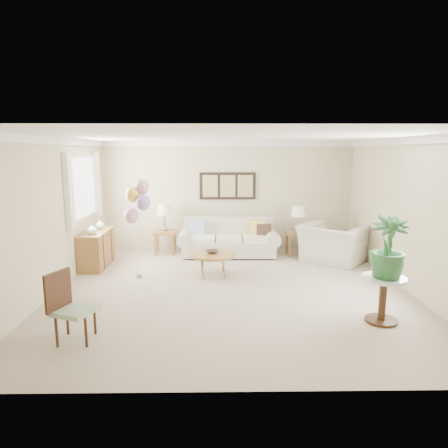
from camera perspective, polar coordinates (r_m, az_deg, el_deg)
name	(u,v)px	position (r m, az deg, el deg)	size (l,w,h in m)	color
ground_plane	(232,290)	(7.02, 1.11, -9.34)	(6.00, 6.00, 0.00)	tan
room_shell	(225,196)	(6.74, 0.19, 4.06)	(6.04, 6.04, 2.60)	beige
wall_art_triptych	(228,186)	(9.61, 0.53, 5.46)	(1.35, 0.06, 0.65)	black
sofa	(229,241)	(9.20, 0.70, -2.43)	(2.31, 0.88, 0.85)	beige
end_table_left	(165,234)	(9.42, -8.42, -1.46)	(0.50, 0.46, 0.55)	olive
end_table_right	(297,235)	(9.34, 10.42, -1.58)	(0.51, 0.46, 0.56)	olive
lamp_left	(164,210)	(9.32, -8.51, 2.02)	(0.36, 0.36, 0.64)	gray
lamp_right	(298,212)	(9.25, 10.53, 1.68)	(0.33, 0.33, 0.59)	gray
coffee_table	(213,255)	(7.68, -1.55, -4.48)	(0.86, 0.86, 0.44)	olive
decor_bowl	(212,252)	(7.67, -1.72, -3.99)	(0.25, 0.25, 0.06)	#332921
armchair	(333,243)	(8.92, 15.25, -2.70)	(1.26, 1.10, 0.82)	beige
side_table	(383,288)	(6.02, 21.81, -8.50)	(0.61, 0.61, 0.66)	silver
potted_plant	(388,247)	(5.83, 22.39, -3.05)	(0.49, 0.49, 0.87)	#1A5022
accent_chair	(69,305)	(5.43, -21.21, -10.73)	(0.58, 0.58, 0.91)	#8DA589
credenza	(97,249)	(8.72, -17.71, -3.39)	(0.46, 1.20, 0.74)	olive
vase_white	(92,229)	(8.35, -18.32, -0.70)	(0.20, 0.20, 0.21)	silver
vase_sage	(100,224)	(8.85, -17.30, -0.04)	(0.20, 0.20, 0.21)	#B1BFA8
balloon_cluster	(137,200)	(7.53, -12.26, 3.31)	(0.48, 0.39, 1.87)	gray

